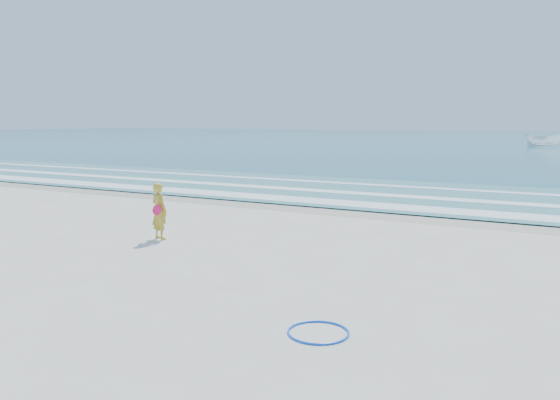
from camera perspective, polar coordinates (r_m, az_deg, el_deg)
The scene contains 10 objects.
ground at distance 11.48m, azimuth -12.61°, elevation -7.21°, with size 400.00×400.00×0.00m, color silver.
wet_sand at distance 19.02m, azimuth 5.54°, elevation -0.98°, with size 400.00×2.40×0.00m, color #B2A893.
ocean at distance 113.56m, azimuth 25.13°, elevation 5.85°, with size 400.00×190.00×0.04m, color #19727F.
shallow at distance 23.65m, azimuth 10.33°, elevation 0.81°, with size 400.00×10.00×0.01m, color #59B7AD.
foam_near at distance 20.20m, azimuth 7.00°, elevation -0.32°, with size 400.00×1.40×0.01m, color white.
foam_mid at distance 22.90m, azimuth 9.69°, elevation 0.61°, with size 400.00×0.90×0.01m, color white.
foam_far at distance 26.02m, azimuth 12.08°, elevation 1.44°, with size 400.00×0.60×0.01m, color white.
hoop at distance 8.06m, azimuth 4.02°, elevation -13.62°, with size 0.89×0.89×0.03m, color blue.
boat at distance 74.16m, azimuth 25.90°, elevation 5.68°, with size 1.66×4.41×1.70m, color white.
woman at distance 14.36m, azimuth -12.50°, elevation -1.14°, with size 0.61×0.48×1.47m.
Camera 1 is at (7.37, -8.28, 3.00)m, focal length 35.00 mm.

